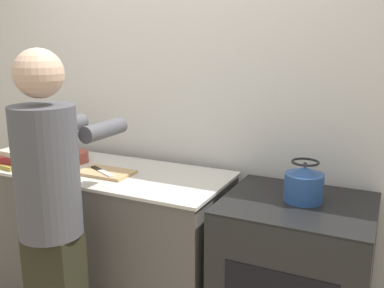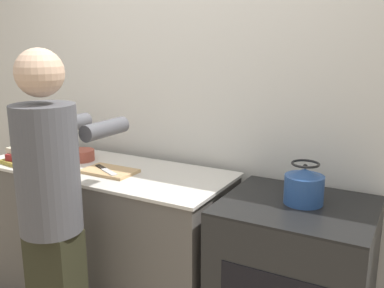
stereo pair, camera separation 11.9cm
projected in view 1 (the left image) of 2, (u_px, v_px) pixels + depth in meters
name	position (u px, v px, depth m)	size (l,w,h in m)	color
wall_back	(185.00, 104.00, 2.75)	(8.00, 0.05, 2.60)	silver
counter	(102.00, 237.00, 2.76)	(1.64, 0.64, 0.93)	#5B5651
oven	(293.00, 283.00, 2.26)	(0.74, 0.66, 0.91)	black
person	(51.00, 204.00, 2.09)	(0.35, 0.59, 1.67)	#29291A
cutting_board	(106.00, 173.00, 2.54)	(0.32, 0.20, 0.02)	tan
knife	(102.00, 171.00, 2.53)	(0.24, 0.14, 0.01)	silver
kettle	(304.00, 184.00, 2.14)	(0.19, 0.19, 0.21)	#284C8C
bowl_prep	(75.00, 157.00, 2.79)	(0.17, 0.17, 0.07)	#9E4738
canister_jar	(51.00, 143.00, 2.91)	(0.15, 0.15, 0.19)	#756047
book_stack	(20.00, 157.00, 2.74)	(0.24, 0.30, 0.10)	olive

